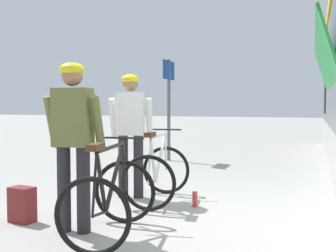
% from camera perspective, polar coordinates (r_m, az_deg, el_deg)
% --- Properties ---
extents(ground_plane, '(80.00, 80.00, 0.00)m').
position_cam_1_polar(ground_plane, '(4.73, 4.56, -13.29)').
color(ground_plane, '#A09E99').
extents(cyclist_near_in_white, '(0.66, 0.43, 1.76)m').
position_cam_1_polar(cyclist_near_in_white, '(5.73, -5.33, 0.26)').
color(cyclist_near_in_white, '#232328').
rests_on(cyclist_near_in_white, ground).
extents(cyclist_far_in_olive, '(0.64, 0.36, 1.76)m').
position_cam_1_polar(cyclist_far_in_olive, '(4.26, -13.33, -0.75)').
color(cyclist_far_in_olive, '#232328').
rests_on(cyclist_far_in_olive, ground).
extents(bicycle_near_white, '(0.85, 1.16, 0.99)m').
position_cam_1_polar(bicycle_near_white, '(5.52, -1.45, -6.64)').
color(bicycle_near_white, black).
rests_on(bicycle_near_white, ground).
extents(bicycle_far_black, '(0.89, 1.18, 0.99)m').
position_cam_1_polar(bicycle_far_black, '(4.09, -8.21, -10.10)').
color(bicycle_far_black, black).
rests_on(bicycle_far_black, ground).
extents(backpack_on_platform, '(0.30, 0.21, 0.40)m').
position_cam_1_polar(backpack_on_platform, '(4.91, -20.01, -10.45)').
color(backpack_on_platform, maroon).
rests_on(backpack_on_platform, ground).
extents(water_bottle_near_the_bikes, '(0.07, 0.07, 0.20)m').
position_cam_1_polar(water_bottle_near_the_bikes, '(5.31, 3.84, -10.36)').
color(water_bottle_near_the_bikes, red).
rests_on(water_bottle_near_the_bikes, ground).
extents(platform_sign_post, '(0.08, 0.70, 2.40)m').
position_cam_1_polar(platform_sign_post, '(9.56, 0.11, 4.78)').
color(platform_sign_post, '#595B60').
rests_on(platform_sign_post, ground).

